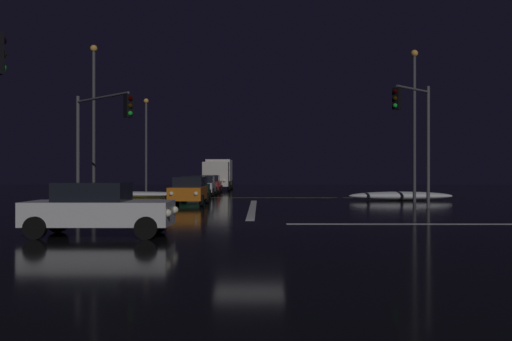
% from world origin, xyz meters
% --- Properties ---
extents(ground, '(120.00, 120.00, 0.10)m').
position_xyz_m(ground, '(0.00, 0.00, -0.05)').
color(ground, black).
extents(stop_line_north, '(0.35, 15.02, 0.01)m').
position_xyz_m(stop_line_north, '(0.00, 8.74, 0.00)').
color(stop_line_north, white).
rests_on(stop_line_north, ground).
extents(centre_line_ns, '(22.00, 0.15, 0.01)m').
position_xyz_m(centre_line_ns, '(0.00, 20.34, 0.00)').
color(centre_line_ns, yellow).
rests_on(centre_line_ns, ground).
extents(crosswalk_bar_east, '(15.02, 0.40, 0.01)m').
position_xyz_m(crosswalk_bar_east, '(8.84, 0.00, 0.00)').
color(crosswalk_bar_east, white).
rests_on(crosswalk_bar_east, ground).
extents(snow_bank_left_curb, '(10.22, 1.50, 0.43)m').
position_xyz_m(snow_bank_left_curb, '(-9.54, 20.96, 0.21)').
color(snow_bank_left_curb, white).
rests_on(snow_bank_left_curb, ground).
extents(snow_bank_right_curb, '(6.76, 1.50, 0.58)m').
position_xyz_m(snow_bank_right_curb, '(9.54, 16.55, 0.29)').
color(snow_bank_right_curb, white).
rests_on(snow_bank_right_curb, ground).
extents(sedan_orange, '(2.02, 4.33, 1.57)m').
position_xyz_m(sedan_orange, '(-3.64, 11.55, 0.80)').
color(sedan_orange, '#C66014').
rests_on(sedan_orange, ground).
extents(sedan_green, '(2.02, 4.33, 1.57)m').
position_xyz_m(sedan_green, '(-4.07, 17.70, 0.80)').
color(sedan_green, '#14512D').
rests_on(sedan_green, ground).
extents(sedan_silver, '(2.02, 4.33, 1.57)m').
position_xyz_m(sedan_silver, '(-4.06, 23.51, 0.80)').
color(sedan_silver, '#B7B7BC').
rests_on(sedan_silver, ground).
extents(sedan_red, '(2.02, 4.33, 1.57)m').
position_xyz_m(sedan_red, '(-4.02, 29.37, 0.80)').
color(sedan_red, maroon).
rests_on(sedan_red, ground).
extents(box_truck, '(2.68, 8.28, 3.08)m').
position_xyz_m(box_truck, '(-3.78, 36.31, 1.71)').
color(box_truck, beige).
rests_on(box_truck, ground).
extents(sedan_white_crossing, '(4.33, 2.02, 1.57)m').
position_xyz_m(sedan_white_crossing, '(-4.38, -3.75, 0.80)').
color(sedan_white_crossing, silver).
rests_on(sedan_white_crossing, ground).
extents(traffic_signal_nw, '(3.77, 3.77, 5.83)m').
position_xyz_m(traffic_signal_nw, '(-7.61, 7.61, 4.08)').
color(traffic_signal_nw, '#4C4C51').
rests_on(traffic_signal_nw, ground).
extents(traffic_signal_ne, '(2.46, 2.46, 6.33)m').
position_xyz_m(traffic_signal_ne, '(8.24, 8.24, 4.30)').
color(traffic_signal_ne, '#4C4C51').
rests_on(traffic_signal_ne, ground).
extents(streetlamp_left_near, '(0.44, 0.44, 9.67)m').
position_xyz_m(streetlamp_left_near, '(-9.84, 14.34, 5.54)').
color(streetlamp_left_near, '#424247').
rests_on(streetlamp_left_near, ground).
extents(streetlamp_right_near, '(0.44, 0.44, 9.34)m').
position_xyz_m(streetlamp_right_near, '(9.84, 14.34, 5.37)').
color(streetlamp_right_near, '#424247').
rests_on(streetlamp_right_near, ground).
extents(streetlamp_left_far, '(0.44, 0.44, 8.44)m').
position_xyz_m(streetlamp_left_far, '(-9.84, 30.34, 4.90)').
color(streetlamp_left_far, '#424247').
rests_on(streetlamp_left_far, ground).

